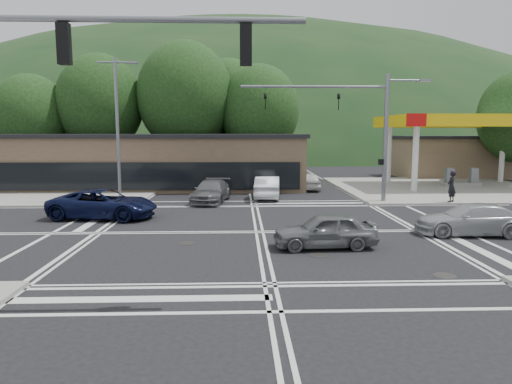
{
  "coord_description": "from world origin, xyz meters",
  "views": [
    {
      "loc": [
        -0.86,
        -20.01,
        4.43
      ],
      "look_at": [
        -0.05,
        3.14,
        1.4
      ],
      "focal_mm": 32.0,
      "sensor_mm": 36.0,
      "label": 1
    }
  ],
  "objects_px": {
    "car_grey_center": "(325,231)",
    "car_queue_b": "(308,181)",
    "car_northbound": "(211,191)",
    "car_blue_west": "(103,204)",
    "car_silver_east": "(470,219)",
    "car_queue_a": "(268,187)",
    "pedestrian": "(451,186)"
  },
  "relations": [
    {
      "from": "car_queue_b",
      "to": "pedestrian",
      "type": "xyz_separation_m",
      "value": [
        7.75,
        -7.6,
        0.45
      ]
    },
    {
      "from": "car_queue_a",
      "to": "pedestrian",
      "type": "xyz_separation_m",
      "value": [
        11.2,
        -3.08,
        0.38
      ]
    },
    {
      "from": "car_grey_center",
      "to": "car_northbound",
      "type": "xyz_separation_m",
      "value": [
        -5.12,
        11.89,
        0.02
      ]
    },
    {
      "from": "car_blue_west",
      "to": "car_silver_east",
      "type": "height_order",
      "value": "car_blue_west"
    },
    {
      "from": "car_blue_west",
      "to": "pedestrian",
      "type": "xyz_separation_m",
      "value": [
        20.14,
        3.95,
        0.37
      ]
    },
    {
      "from": "car_blue_west",
      "to": "car_grey_center",
      "type": "height_order",
      "value": "car_blue_west"
    },
    {
      "from": "car_silver_east",
      "to": "pedestrian",
      "type": "distance_m",
      "value": 8.9
    },
    {
      "from": "car_grey_center",
      "to": "car_queue_a",
      "type": "distance_m",
      "value": 13.54
    },
    {
      "from": "car_silver_east",
      "to": "car_queue_a",
      "type": "height_order",
      "value": "car_queue_a"
    },
    {
      "from": "car_queue_a",
      "to": "pedestrian",
      "type": "relative_size",
      "value": 2.33
    },
    {
      "from": "car_queue_a",
      "to": "pedestrian",
      "type": "height_order",
      "value": "pedestrian"
    },
    {
      "from": "car_blue_west",
      "to": "car_grey_center",
      "type": "relative_size",
      "value": 1.37
    },
    {
      "from": "car_silver_east",
      "to": "car_queue_a",
      "type": "bearing_deg",
      "value": -139.84
    },
    {
      "from": "car_silver_east",
      "to": "car_queue_a",
      "type": "relative_size",
      "value": 1.02
    },
    {
      "from": "car_northbound",
      "to": "pedestrian",
      "type": "xyz_separation_m",
      "value": [
        14.92,
        -1.5,
        0.43
      ]
    },
    {
      "from": "car_blue_west",
      "to": "car_queue_b",
      "type": "relative_size",
      "value": 1.36
    },
    {
      "from": "car_queue_a",
      "to": "car_blue_west",
      "type": "bearing_deg",
      "value": 43.81
    },
    {
      "from": "car_grey_center",
      "to": "pedestrian",
      "type": "distance_m",
      "value": 14.29
    },
    {
      "from": "car_queue_a",
      "to": "pedestrian",
      "type": "bearing_deg",
      "value": 170.28
    },
    {
      "from": "car_queue_b",
      "to": "car_blue_west",
      "type": "bearing_deg",
      "value": 44.37
    },
    {
      "from": "car_blue_west",
      "to": "car_silver_east",
      "type": "relative_size",
      "value": 1.17
    },
    {
      "from": "car_northbound",
      "to": "pedestrian",
      "type": "bearing_deg",
      "value": 3.14
    },
    {
      "from": "car_grey_center",
      "to": "car_silver_east",
      "type": "relative_size",
      "value": 0.85
    },
    {
      "from": "car_queue_a",
      "to": "pedestrian",
      "type": "distance_m",
      "value": 11.62
    },
    {
      "from": "car_silver_east",
      "to": "car_northbound",
      "type": "distance_m",
      "value": 15.42
    },
    {
      "from": "car_silver_east",
      "to": "car_queue_b",
      "type": "xyz_separation_m",
      "value": [
        -4.7,
        15.95,
        0.0
      ]
    },
    {
      "from": "car_blue_west",
      "to": "car_silver_east",
      "type": "distance_m",
      "value": 17.65
    },
    {
      "from": "car_blue_west",
      "to": "car_queue_b",
      "type": "xyz_separation_m",
      "value": [
        12.39,
        11.55,
        -0.08
      ]
    },
    {
      "from": "car_blue_west",
      "to": "pedestrian",
      "type": "bearing_deg",
      "value": -70.7
    },
    {
      "from": "car_grey_center",
      "to": "car_silver_east",
      "type": "distance_m",
      "value": 7.05
    },
    {
      "from": "car_silver_east",
      "to": "car_grey_center",
      "type": "bearing_deg",
      "value": -68.55
    },
    {
      "from": "car_grey_center",
      "to": "car_queue_b",
      "type": "xyz_separation_m",
      "value": [
        2.05,
        17.98,
        0.01
      ]
    }
  ]
}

